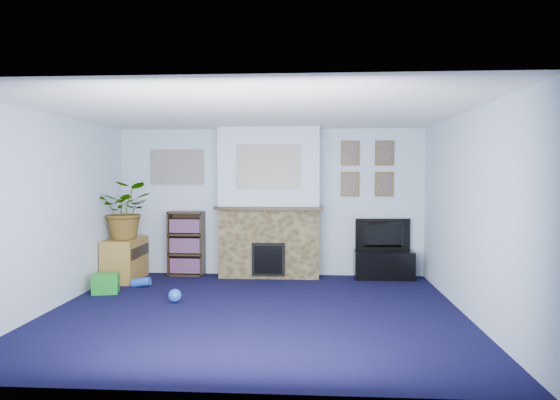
# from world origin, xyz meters

# --- Properties ---
(floor) EXTENTS (5.00, 4.50, 0.01)m
(floor) POSITION_xyz_m (0.00, 0.00, 0.00)
(floor) COLOR black
(floor) RESTS_ON ground
(ceiling) EXTENTS (5.00, 4.50, 0.01)m
(ceiling) POSITION_xyz_m (0.00, 0.00, 2.40)
(ceiling) COLOR white
(ceiling) RESTS_ON wall_back
(wall_back) EXTENTS (5.00, 0.04, 2.40)m
(wall_back) POSITION_xyz_m (0.00, 2.25, 1.20)
(wall_back) COLOR silver
(wall_back) RESTS_ON ground
(wall_front) EXTENTS (5.00, 0.04, 2.40)m
(wall_front) POSITION_xyz_m (0.00, -2.25, 1.20)
(wall_front) COLOR silver
(wall_front) RESTS_ON ground
(wall_left) EXTENTS (0.04, 4.50, 2.40)m
(wall_left) POSITION_xyz_m (-2.50, 0.00, 1.20)
(wall_left) COLOR silver
(wall_left) RESTS_ON ground
(wall_right) EXTENTS (0.04, 4.50, 2.40)m
(wall_right) POSITION_xyz_m (2.50, 0.00, 1.20)
(wall_right) COLOR silver
(wall_right) RESTS_ON ground
(chimney_breast) EXTENTS (1.72, 0.50, 2.40)m
(chimney_breast) POSITION_xyz_m (0.00, 2.05, 1.18)
(chimney_breast) COLOR brown
(chimney_breast) RESTS_ON ground
(collage_main) EXTENTS (1.00, 0.03, 0.68)m
(collage_main) POSITION_xyz_m (0.00, 1.84, 1.78)
(collage_main) COLOR gray
(collage_main) RESTS_ON chimney_breast
(collage_left) EXTENTS (0.90, 0.03, 0.58)m
(collage_left) POSITION_xyz_m (-1.55, 2.23, 1.78)
(collage_left) COLOR gray
(collage_left) RESTS_ON wall_back
(portrait_tl) EXTENTS (0.30, 0.03, 0.40)m
(portrait_tl) POSITION_xyz_m (1.30, 2.23, 2.00)
(portrait_tl) COLOR brown
(portrait_tl) RESTS_ON wall_back
(portrait_tr) EXTENTS (0.30, 0.03, 0.40)m
(portrait_tr) POSITION_xyz_m (1.85, 2.23, 2.00)
(portrait_tr) COLOR brown
(portrait_tr) RESTS_ON wall_back
(portrait_bl) EXTENTS (0.30, 0.03, 0.40)m
(portrait_bl) POSITION_xyz_m (1.30, 2.23, 1.50)
(portrait_bl) COLOR brown
(portrait_bl) RESTS_ON wall_back
(portrait_br) EXTENTS (0.30, 0.03, 0.40)m
(portrait_br) POSITION_xyz_m (1.85, 2.23, 1.50)
(portrait_br) COLOR brown
(portrait_br) RESTS_ON wall_back
(tv_stand) EXTENTS (0.93, 0.39, 0.44)m
(tv_stand) POSITION_xyz_m (1.83, 2.03, 0.22)
(tv_stand) COLOR black
(tv_stand) RESTS_ON ground
(television) EXTENTS (0.89, 0.19, 0.51)m
(television) POSITION_xyz_m (1.83, 2.05, 0.70)
(television) COLOR black
(television) RESTS_ON tv_stand
(bookshelf) EXTENTS (0.58, 0.28, 1.05)m
(bookshelf) POSITION_xyz_m (-1.37, 2.11, 0.50)
(bookshelf) COLOR black
(bookshelf) RESTS_ON ground
(sideboard) EXTENTS (0.47, 0.84, 0.66)m
(sideboard) POSITION_xyz_m (-2.24, 1.66, 0.35)
(sideboard) COLOR olive
(sideboard) RESTS_ON ground
(potted_plant) EXTENTS (0.90, 0.81, 0.90)m
(potted_plant) POSITION_xyz_m (-2.19, 1.61, 1.10)
(potted_plant) COLOR #26661E
(potted_plant) RESTS_ON sideboard
(mantel_clock) EXTENTS (0.11, 0.06, 0.15)m
(mantel_clock) POSITION_xyz_m (-0.09, 2.00, 1.22)
(mantel_clock) COLOR gold
(mantel_clock) RESTS_ON chimney_breast
(mantel_candle) EXTENTS (0.05, 0.05, 0.17)m
(mantel_candle) POSITION_xyz_m (0.36, 2.00, 1.23)
(mantel_candle) COLOR #B2BFC6
(mantel_candle) RESTS_ON chimney_breast
(mantel_teddy) EXTENTS (0.12, 0.12, 0.12)m
(mantel_teddy) POSITION_xyz_m (-0.53, 2.00, 1.22)
(mantel_teddy) COLOR slate
(mantel_teddy) RESTS_ON chimney_breast
(mantel_can) EXTENTS (0.06, 0.06, 0.12)m
(mantel_can) POSITION_xyz_m (0.76, 2.00, 1.21)
(mantel_can) COLOR orange
(mantel_can) RESTS_ON chimney_breast
(green_crate) EXTENTS (0.40, 0.35, 0.28)m
(green_crate) POSITION_xyz_m (-2.19, 0.80, 0.14)
(green_crate) COLOR #198C26
(green_crate) RESTS_ON ground
(toy_ball) EXTENTS (0.17, 0.17, 0.17)m
(toy_ball) POSITION_xyz_m (-1.09, 0.36, 0.09)
(toy_ball) COLOR blue
(toy_ball) RESTS_ON ground
(toy_block) EXTENTS (0.19, 0.19, 0.20)m
(toy_block) POSITION_xyz_m (-2.21, 0.82, 0.11)
(toy_block) COLOR orange
(toy_block) RESTS_ON ground
(toy_tube) EXTENTS (0.29, 0.13, 0.17)m
(toy_tube) POSITION_xyz_m (-1.83, 1.20, 0.07)
(toy_tube) COLOR blue
(toy_tube) RESTS_ON ground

